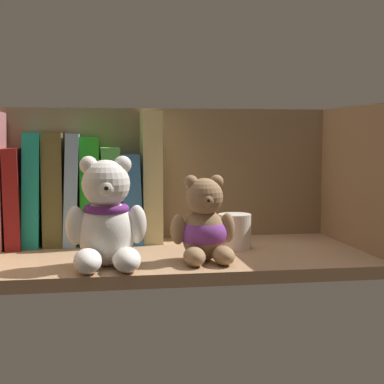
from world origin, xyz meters
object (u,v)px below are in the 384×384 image
(book_2, at_px, (33,189))
(pillar_candle, at_px, (235,231))
(book_3, at_px, (53,189))
(book_6, at_px, (110,195))
(book_8, at_px, (151,177))
(book_1, at_px, (16,197))
(teddy_bear_larger, at_px, (106,220))
(book_7, at_px, (130,198))
(book_4, at_px, (72,189))
(teddy_bear_smaller, at_px, (204,228))
(book_5, at_px, (90,190))

(book_2, xyz_separation_m, pillar_candle, (0.35, -0.10, -0.07))
(book_3, relative_size, book_6, 1.15)
(book_6, distance_m, book_8, 0.08)
(book_1, distance_m, teddy_bear_larger, 0.27)
(book_7, bearing_deg, book_6, -180.00)
(book_3, distance_m, pillar_candle, 0.34)
(book_4, height_order, teddy_bear_smaller, book_4)
(book_6, bearing_deg, book_2, 180.00)
(book_2, distance_m, teddy_bear_larger, 0.25)
(book_3, height_order, book_4, book_3)
(pillar_candle, bearing_deg, book_6, 154.24)
(book_3, xyz_separation_m, teddy_bear_smaller, (0.24, -0.20, -0.05))
(book_3, height_order, book_8, book_8)
(teddy_bear_smaller, bearing_deg, book_7, 117.30)
(book_3, bearing_deg, book_2, 180.00)
(book_4, relative_size, book_8, 0.83)
(book_3, distance_m, teddy_bear_larger, 0.24)
(book_1, bearing_deg, book_4, 0.00)
(book_6, height_order, book_7, book_6)
(book_6, relative_size, pillar_candle, 2.89)
(book_3, distance_m, teddy_bear_smaller, 0.32)
(book_6, bearing_deg, pillar_candle, -25.76)
(book_3, xyz_separation_m, teddy_bear_larger, (0.09, -0.22, -0.03))
(book_4, relative_size, book_5, 1.03)
(book_7, bearing_deg, book_5, 180.00)
(book_7, xyz_separation_m, book_8, (0.04, -0.00, 0.04))
(book_3, relative_size, book_7, 1.25)
(teddy_bear_smaller, bearing_deg, book_5, 131.72)
(book_1, height_order, teddy_bear_smaller, book_1)
(book_5, bearing_deg, book_8, -0.00)
(book_1, height_order, teddy_bear_larger, book_1)
(book_5, relative_size, book_8, 0.80)
(book_6, distance_m, teddy_bear_smaller, 0.24)
(teddy_bear_larger, relative_size, teddy_bear_smaller, 1.23)
(book_3, distance_m, book_5, 0.06)
(book_1, relative_size, book_8, 0.72)
(teddy_bear_smaller, bearing_deg, book_6, 125.10)
(teddy_bear_larger, bearing_deg, book_4, 104.74)
(book_4, distance_m, teddy_bear_larger, 0.23)
(teddy_bear_larger, bearing_deg, book_8, 68.03)
(book_3, bearing_deg, teddy_bear_smaller, -39.41)
(book_8, xyz_separation_m, pillar_candle, (0.14, -0.10, -0.09))
(pillar_candle, bearing_deg, teddy_bear_larger, -152.74)
(book_3, bearing_deg, book_4, 0.00)
(book_2, xyz_separation_m, teddy_bear_smaller, (0.28, -0.20, -0.05))
(book_1, height_order, book_3, book_3)
(book_4, xyz_separation_m, teddy_bear_smaller, (0.21, -0.20, -0.05))
(book_6, xyz_separation_m, teddy_bear_larger, (-0.01, -0.22, -0.02))
(book_3, height_order, book_6, book_3)
(teddy_bear_larger, bearing_deg, book_7, 77.14)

